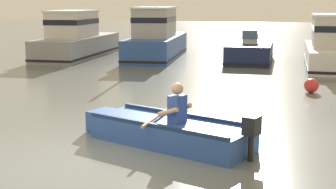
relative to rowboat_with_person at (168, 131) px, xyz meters
The scene contains 7 objects.
ground_plane 1.77m from the rowboat_with_person, 130.74° to the right, with size 120.00×120.00×0.00m, color slate.
rowboat_with_person is the anchor object (origin of this frame).
moored_boat_grey 15.14m from the rowboat_with_person, 122.61° to the left, with size 2.53×6.86×2.27m.
moored_boat_blue 14.07m from the rowboat_with_person, 107.78° to the left, with size 2.80×6.84×4.98m.
moored_boat_navy 13.20m from the rowboat_with_person, 89.21° to the left, with size 2.05×4.53×1.42m.
moored_boat_white 12.68m from the rowboat_with_person, 74.12° to the left, with size 1.85×6.19×2.18m.
mooring_buoy 6.68m from the rowboat_with_person, 66.05° to the left, with size 0.43×0.43×0.43m, color red.
Camera 1 is at (3.46, -6.98, 2.63)m, focal length 50.69 mm.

